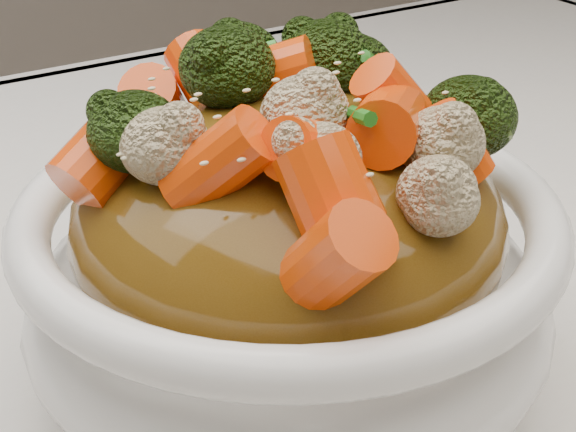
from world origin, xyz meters
TOP-DOWN VIEW (x-y plane):
  - tablecloth at (0.00, 0.00)m, footprint 1.20×0.80m
  - bowl at (0.01, -0.05)m, footprint 0.24×0.24m
  - sauce_base at (0.01, -0.05)m, footprint 0.19×0.19m
  - carrots at (0.01, -0.05)m, footprint 0.19×0.19m
  - broccoli at (0.01, -0.05)m, footprint 0.19×0.19m
  - cauliflower at (0.01, -0.05)m, footprint 0.19×0.19m
  - scallions at (0.01, -0.05)m, footprint 0.14×0.14m
  - sesame_seeds at (0.01, -0.05)m, footprint 0.17×0.17m

SIDE VIEW (x-z plane):
  - tablecloth at x=0.00m, z-range 0.71..0.75m
  - bowl at x=0.01m, z-range 0.75..0.84m
  - sauce_base at x=0.01m, z-range 0.78..0.87m
  - cauliflower at x=0.01m, z-range 0.87..0.90m
  - broccoli at x=0.01m, z-range 0.87..0.91m
  - carrots at x=0.01m, z-range 0.86..0.91m
  - sesame_seeds at x=0.01m, z-range 0.89..0.89m
  - scallions at x=0.01m, z-range 0.88..0.90m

